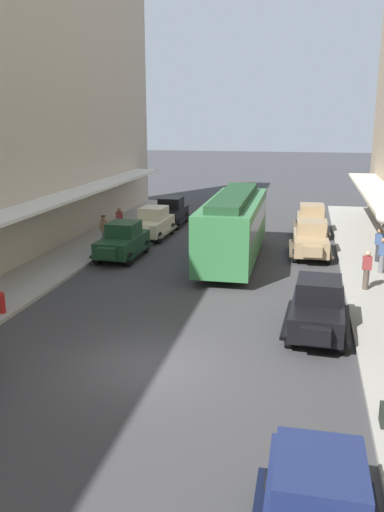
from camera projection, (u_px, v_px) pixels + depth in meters
name	position (u px, v px, depth m)	size (l,w,h in m)	color
ground_plane	(149.00, 366.00, 15.59)	(200.00, 200.00, 0.00)	#38383A
parked_car_0	(318.00, 306.00, 17.77)	(2.31, 4.32, 1.84)	black
parked_car_1	(153.00, 222.00, 31.90)	(2.23, 4.29, 1.84)	beige
parked_car_2	(123.00, 240.00, 27.31)	(2.22, 4.29, 1.84)	#193D23
parked_car_4	(312.00, 219.00, 32.81)	(2.24, 4.30, 1.84)	#997F5B
parked_car_5	(311.00, 239.00, 27.64)	(2.28, 4.31, 1.84)	#997F5B
parked_car_7	(170.00, 211.00, 35.67)	(2.16, 4.27, 1.84)	black
streetcar	(234.00, 224.00, 26.41)	(2.59, 9.62, 3.46)	#33723F
fire_hydrant	(2.00, 302.00, 19.31)	(0.24, 0.24, 0.82)	#B21E19
pedestrian_1	(367.00, 270.00, 21.86)	(0.36, 0.24, 1.64)	#4C4238
pedestrian_2	(104.00, 230.00, 29.41)	(0.36, 0.28, 1.67)	slate
pedestrian_3	(382.00, 255.00, 24.14)	(0.36, 0.24, 1.64)	slate
pedestrian_4	(379.00, 245.00, 26.10)	(0.36, 0.24, 1.64)	#2D2D33
pedestrian_5	(119.00, 221.00, 32.06)	(0.36, 0.24, 1.64)	#2D2D33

